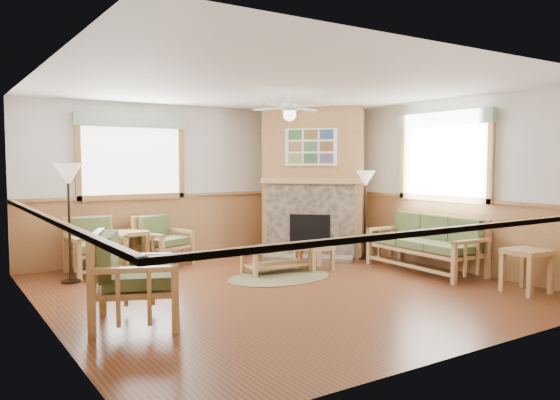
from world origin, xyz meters
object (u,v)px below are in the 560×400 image
armchair_left (137,278)px  footstool (316,257)px  armchair_back_right (163,241)px  coffee_table (277,260)px  armchair_back_left (95,246)px  sofa (425,243)px  end_table_sofa (526,271)px  floor_lamp_left (69,223)px  floor_lamp_right (365,215)px  end_table_chairs (129,249)px

armchair_left → footstool: armchair_left is taller
armchair_back_right → coffee_table: size_ratio=0.79×
armchair_back_left → footstool: bearing=-31.6°
sofa → coffee_table: sofa is taller
end_table_sofa → sofa: bearing=90.3°
footstool → floor_lamp_left: 3.75m
armchair_back_left → floor_lamp_right: floor_lamp_right is taller
end_table_chairs → floor_lamp_right: 4.07m
floor_lamp_right → armchair_back_left: bearing=163.1°
floor_lamp_left → floor_lamp_right: (4.80, -0.87, -0.07)m
coffee_table → footstool: size_ratio=2.33×
footstool → floor_lamp_left: bearing=161.6°
armchair_back_right → floor_lamp_left: bearing=176.8°
end_table_sofa → armchair_left: bearing=163.1°
armchair_back_left → end_table_chairs: (0.56, 0.13, -0.12)m
armchair_back_right → floor_lamp_right: size_ratio=0.52×
coffee_table → floor_lamp_left: 3.08m
armchair_left → coffee_table: size_ratio=0.95×
sofa → end_table_chairs: bearing=-123.2°
coffee_table → end_table_sofa: bearing=-50.3°
end_table_chairs → floor_lamp_right: bearing=-21.0°
coffee_table → armchair_back_right: bearing=132.7°
sofa → armchair_back_right: 4.25m
end_table_chairs → footstool: (2.48, -1.74, -0.11)m
coffee_table → end_table_chairs: bearing=142.4°
armchair_back_left → end_table_chairs: size_ratio=1.41×
armchair_back_left → coffee_table: size_ratio=0.83×
coffee_table → footstool: 0.68m
sofa → armchair_left: bearing=-84.1°
armchair_back_right → floor_lamp_left: size_ratio=0.48×
armchair_back_left → armchair_left: armchair_left is taller
floor_lamp_left → floor_lamp_right: bearing=-10.3°
sofa → armchair_back_left: (-4.41, 2.61, -0.00)m
footstool → floor_lamp_left: size_ratio=0.26×
end_table_sofa → end_table_chairs: bearing=130.7°
coffee_table → footstool: (0.67, -0.13, -0.01)m
end_table_sofa → floor_lamp_right: (-0.09, 3.04, 0.50)m
armchair_back_left → end_table_sofa: size_ratio=1.50×
coffee_table → sofa: bearing=-24.9°
floor_lamp_left → end_table_sofa: bearing=-38.6°
armchair_left → floor_lamp_right: (4.65, 1.60, 0.30)m
sofa → armchair_left: armchair_left is taller
footstool → coffee_table: bearing=169.1°
armchair_back_right → end_table_sofa: 5.52m
sofa → coffee_table: size_ratio=1.83×
sofa → floor_lamp_right: 1.35m
coffee_table → armchair_back_left: bearing=152.1°
armchair_back_left → sofa: bearing=-34.3°
armchair_back_right → coffee_table: armchair_back_right is taller
armchair_left → coffee_table: (2.69, 1.43, -0.28)m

